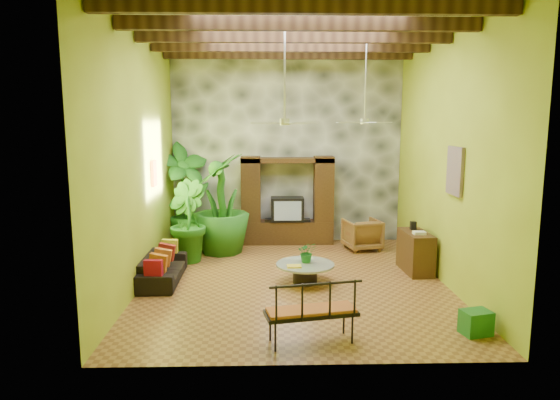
{
  "coord_description": "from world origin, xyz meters",
  "views": [
    {
      "loc": [
        -0.54,
        -9.72,
        3.26
      ],
      "look_at": [
        -0.27,
        0.2,
        1.64
      ],
      "focal_mm": 32.0,
      "sensor_mm": 36.0,
      "label": 1
    }
  ],
  "objects_px": {
    "ceiling_fan_front": "(285,111)",
    "ceiling_fan_back": "(365,112)",
    "green_bin": "(476,322)",
    "side_console": "(415,252)",
    "wicker_armchair": "(362,234)",
    "tall_plant_a": "(184,195)",
    "iron_bench": "(312,309)",
    "entertainment_center": "(287,207)",
    "sofa": "(163,268)",
    "coffee_table": "(305,270)",
    "tall_plant_b": "(186,221)",
    "tall_plant_c": "(221,204)"
  },
  "relations": [
    {
      "from": "ceiling_fan_back",
      "to": "iron_bench",
      "type": "relative_size",
      "value": 1.31
    },
    {
      "from": "entertainment_center",
      "to": "iron_bench",
      "type": "distance_m",
      "value": 6.04
    },
    {
      "from": "ceiling_fan_front",
      "to": "ceiling_fan_back",
      "type": "xyz_separation_m",
      "value": [
        1.8,
        1.6,
        0.0
      ]
    },
    {
      "from": "ceiling_fan_back",
      "to": "tall_plant_c",
      "type": "height_order",
      "value": "ceiling_fan_back"
    },
    {
      "from": "iron_bench",
      "to": "side_console",
      "type": "height_order",
      "value": "iron_bench"
    },
    {
      "from": "coffee_table",
      "to": "iron_bench",
      "type": "bearing_deg",
      "value": -92.49
    },
    {
      "from": "tall_plant_a",
      "to": "coffee_table",
      "type": "distance_m",
      "value": 4.32
    },
    {
      "from": "tall_plant_a",
      "to": "tall_plant_b",
      "type": "height_order",
      "value": "tall_plant_a"
    },
    {
      "from": "tall_plant_b",
      "to": "coffee_table",
      "type": "distance_m",
      "value": 3.18
    },
    {
      "from": "wicker_armchair",
      "to": "coffee_table",
      "type": "height_order",
      "value": "wicker_armchair"
    },
    {
      "from": "iron_bench",
      "to": "wicker_armchair",
      "type": "bearing_deg",
      "value": 60.58
    },
    {
      "from": "ceiling_fan_back",
      "to": "sofa",
      "type": "relative_size",
      "value": 1.01
    },
    {
      "from": "entertainment_center",
      "to": "sofa",
      "type": "relative_size",
      "value": 1.31
    },
    {
      "from": "tall_plant_b",
      "to": "coffee_table",
      "type": "xyz_separation_m",
      "value": [
        2.62,
        -1.67,
        -0.68
      ]
    },
    {
      "from": "tall_plant_a",
      "to": "green_bin",
      "type": "bearing_deg",
      "value": -46.14
    },
    {
      "from": "wicker_armchair",
      "to": "tall_plant_a",
      "type": "height_order",
      "value": "tall_plant_a"
    },
    {
      "from": "ceiling_fan_front",
      "to": "entertainment_center",
      "type": "bearing_deg",
      "value": 86.76
    },
    {
      "from": "sofa",
      "to": "coffee_table",
      "type": "distance_m",
      "value": 2.88
    },
    {
      "from": "entertainment_center",
      "to": "sofa",
      "type": "height_order",
      "value": "entertainment_center"
    },
    {
      "from": "iron_bench",
      "to": "side_console",
      "type": "relative_size",
      "value": 1.3
    },
    {
      "from": "sofa",
      "to": "tall_plant_c",
      "type": "bearing_deg",
      "value": -25.25
    },
    {
      "from": "iron_bench",
      "to": "coffee_table",
      "type": "bearing_deg",
      "value": 76.31
    },
    {
      "from": "wicker_armchair",
      "to": "green_bin",
      "type": "xyz_separation_m",
      "value": [
        0.79,
        -5.05,
        -0.2
      ]
    },
    {
      "from": "iron_bench",
      "to": "sofa",
      "type": "bearing_deg",
      "value": 121.75
    },
    {
      "from": "sofa",
      "to": "side_console",
      "type": "xyz_separation_m",
      "value": [
        5.3,
        0.49,
        0.17
      ]
    },
    {
      "from": "ceiling_fan_back",
      "to": "iron_bench",
      "type": "height_order",
      "value": "ceiling_fan_back"
    },
    {
      "from": "green_bin",
      "to": "ceiling_fan_front",
      "type": "bearing_deg",
      "value": 142.27
    },
    {
      "from": "ceiling_fan_back",
      "to": "coffee_table",
      "type": "height_order",
      "value": "ceiling_fan_back"
    },
    {
      "from": "green_bin",
      "to": "side_console",
      "type": "bearing_deg",
      "value": 89.97
    },
    {
      "from": "entertainment_center",
      "to": "wicker_armchair",
      "type": "relative_size",
      "value": 2.82
    },
    {
      "from": "tall_plant_b",
      "to": "coffee_table",
      "type": "bearing_deg",
      "value": -32.45
    },
    {
      "from": "iron_bench",
      "to": "tall_plant_a",
      "type": "bearing_deg",
      "value": 104.22
    },
    {
      "from": "wicker_armchair",
      "to": "side_console",
      "type": "xyz_separation_m",
      "value": [
        0.79,
        -1.88,
        0.05
      ]
    },
    {
      "from": "entertainment_center",
      "to": "side_console",
      "type": "bearing_deg",
      "value": -44.14
    },
    {
      "from": "side_console",
      "to": "green_bin",
      "type": "bearing_deg",
      "value": -93.36
    },
    {
      "from": "ceiling_fan_front",
      "to": "iron_bench",
      "type": "xyz_separation_m",
      "value": [
        0.31,
        -2.49,
        -2.85
      ]
    },
    {
      "from": "wicker_armchair",
      "to": "tall_plant_b",
      "type": "xyz_separation_m",
      "value": [
        -4.25,
        -0.9,
        0.55
      ]
    },
    {
      "from": "entertainment_center",
      "to": "sofa",
      "type": "bearing_deg",
      "value": -130.87
    },
    {
      "from": "iron_bench",
      "to": "green_bin",
      "type": "distance_m",
      "value": 2.58
    },
    {
      "from": "entertainment_center",
      "to": "tall_plant_b",
      "type": "xyz_separation_m",
      "value": [
        -2.39,
        -1.59,
        -0.03
      ]
    },
    {
      "from": "tall_plant_c",
      "to": "green_bin",
      "type": "relative_size",
      "value": 5.71
    },
    {
      "from": "tall_plant_b",
      "to": "tall_plant_c",
      "type": "relative_size",
      "value": 0.77
    },
    {
      "from": "ceiling_fan_front",
      "to": "tall_plant_a",
      "type": "distance_m",
      "value": 4.6
    },
    {
      "from": "ceiling_fan_back",
      "to": "green_bin",
      "type": "height_order",
      "value": "ceiling_fan_back"
    },
    {
      "from": "wicker_armchair",
      "to": "side_console",
      "type": "bearing_deg",
      "value": 100.33
    },
    {
      "from": "coffee_table",
      "to": "green_bin",
      "type": "relative_size",
      "value": 2.72
    },
    {
      "from": "ceiling_fan_back",
      "to": "wicker_armchair",
      "type": "xyz_separation_m",
      "value": [
        0.26,
        1.25,
        -3.01
      ]
    },
    {
      "from": "tall_plant_c",
      "to": "tall_plant_a",
      "type": "bearing_deg",
      "value": 146.16
    },
    {
      "from": "tall_plant_c",
      "to": "side_console",
      "type": "bearing_deg",
      "value": -21.28
    },
    {
      "from": "ceiling_fan_back",
      "to": "wicker_armchair",
      "type": "bearing_deg",
      "value": 78.2
    }
  ]
}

